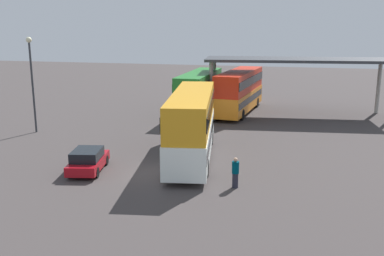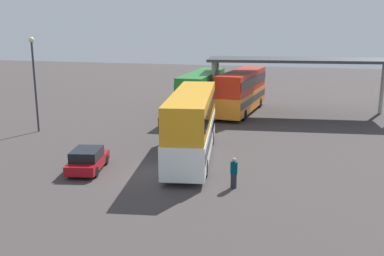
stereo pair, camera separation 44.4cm
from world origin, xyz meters
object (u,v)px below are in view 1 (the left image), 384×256
object	(u,v)px
lamppost_tall	(32,73)
double_decker_main	(192,123)
parked_hatchback	(88,160)
double_decker_mid_row	(239,90)
pedestrian_waiting	(235,173)
double_decker_near_canopy	(200,92)

from	to	relation	value
lamppost_tall	double_decker_main	bearing A→B (deg)	-15.15
parked_hatchback	double_decker_mid_row	bearing A→B (deg)	-28.74
double_decker_mid_row	lamppost_tall	distance (m)	19.22
double_decker_main	lamppost_tall	world-z (taller)	lamppost_tall
lamppost_tall	pedestrian_waiting	bearing A→B (deg)	-25.63
double_decker_main	parked_hatchback	distance (m)	6.89
double_decker_near_canopy	lamppost_tall	world-z (taller)	lamppost_tall
double_decker_near_canopy	double_decker_mid_row	xyz separation A→B (m)	(3.56, 1.91, 0.03)
lamppost_tall	parked_hatchback	bearing A→B (deg)	-42.24
parked_hatchback	double_decker_mid_row	size ratio (longest dim) A/B	0.36
double_decker_near_canopy	pedestrian_waiting	size ratio (longest dim) A/B	6.34
double_decker_mid_row	pedestrian_waiting	size ratio (longest dim) A/B	6.70
double_decker_main	parked_hatchback	size ratio (longest dim) A/B	2.88
parked_hatchback	double_decker_near_canopy	bearing A→B (deg)	-19.74
lamppost_tall	pedestrian_waiting	distance (m)	19.75
parked_hatchback	lamppost_tall	xyz separation A→B (m)	(-8.64, 7.84, 4.09)
double_decker_near_canopy	double_decker_mid_row	world-z (taller)	double_decker_mid_row
double_decker_mid_row	double_decker_main	bearing A→B (deg)	-177.50
parked_hatchback	pedestrian_waiting	xyz separation A→B (m)	(8.81, -0.53, 0.15)
double_decker_main	double_decker_near_canopy	size ratio (longest dim) A/B	1.10
double_decker_near_canopy	double_decker_mid_row	distance (m)	4.04
double_decker_near_canopy	pedestrian_waiting	world-z (taller)	double_decker_near_canopy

